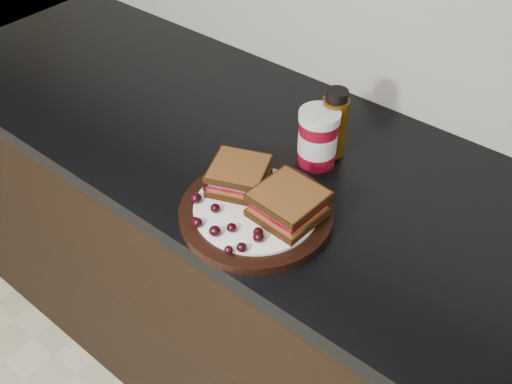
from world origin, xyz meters
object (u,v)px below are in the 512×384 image
plate (256,213)px  sandwich_left (239,176)px  oil_bottle (334,123)px  condiment_jar (318,138)px

plate → sandwich_left: (-0.06, 0.03, 0.04)m
plate → oil_bottle: 0.25m
sandwich_left → condiment_jar: condiment_jar is taller
plate → condiment_jar: 0.21m
plate → oil_bottle: (0.00, 0.25, 0.06)m
condiment_jar → oil_bottle: (0.01, 0.05, 0.01)m
plate → sandwich_left: 0.08m
sandwich_left → condiment_jar: 0.18m
sandwich_left → oil_bottle: bearing=51.9°
plate → sandwich_left: size_ratio=2.74×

